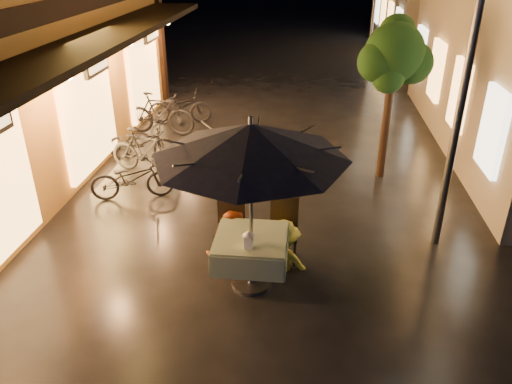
# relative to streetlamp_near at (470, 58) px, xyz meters

# --- Properties ---
(ground) EXTENTS (90.00, 90.00, 0.00)m
(ground) POSITION_rel_streetlamp_near_xyz_m (-3.00, -2.00, -2.92)
(ground) COLOR black
(ground) RESTS_ON ground
(street_tree) EXTENTS (1.43, 1.20, 3.15)m
(street_tree) POSITION_rel_streetlamp_near_xyz_m (-0.59, 2.51, -0.50)
(street_tree) COLOR black
(street_tree) RESTS_ON ground
(streetlamp_near) EXTENTS (0.36, 0.36, 4.23)m
(streetlamp_near) POSITION_rel_streetlamp_near_xyz_m (0.00, 0.00, 0.00)
(streetlamp_near) COLOR #59595E
(streetlamp_near) RESTS_ON ground
(cafe_table) EXTENTS (0.99, 0.99, 0.78)m
(cafe_table) POSITION_rel_streetlamp_near_xyz_m (-2.81, -1.41, -2.33)
(cafe_table) COLOR #59595E
(cafe_table) RESTS_ON ground
(patio_umbrella) EXTENTS (2.51, 2.51, 2.46)m
(patio_umbrella) POSITION_rel_streetlamp_near_xyz_m (-2.81, -1.41, -0.77)
(patio_umbrella) COLOR #59595E
(patio_umbrella) RESTS_ON ground
(cafe_chair_left) EXTENTS (0.42, 0.42, 0.97)m
(cafe_chair_left) POSITION_rel_streetlamp_near_xyz_m (-3.21, -0.67, -2.38)
(cafe_chair_left) COLOR black
(cafe_chair_left) RESTS_ON ground
(cafe_chair_right) EXTENTS (0.42, 0.42, 0.97)m
(cafe_chair_right) POSITION_rel_streetlamp_near_xyz_m (-2.41, -0.67, -2.38)
(cafe_chair_right) COLOR black
(cafe_chair_right) RESTS_ON ground
(table_lantern) EXTENTS (0.16, 0.16, 0.25)m
(table_lantern) POSITION_rel_streetlamp_near_xyz_m (-2.81, -1.67, -2.00)
(table_lantern) COLOR white
(table_lantern) RESTS_ON cafe_table
(person_orange) EXTENTS (0.83, 0.68, 1.59)m
(person_orange) POSITION_rel_streetlamp_near_xyz_m (-3.19, -0.83, -2.12)
(person_orange) COLOR #B84815
(person_orange) RESTS_ON ground
(person_yellow) EXTENTS (0.96, 0.60, 1.43)m
(person_yellow) POSITION_rel_streetlamp_near_xyz_m (-2.41, -0.90, -2.20)
(person_yellow) COLOR yellow
(person_yellow) RESTS_ON ground
(bicycle_0) EXTENTS (1.61, 0.94, 0.80)m
(bicycle_0) POSITION_rel_streetlamp_near_xyz_m (-5.32, 0.99, -2.52)
(bicycle_0) COLOR black
(bicycle_0) RESTS_ON ground
(bicycle_1) EXTENTS (1.66, 0.86, 0.96)m
(bicycle_1) POSITION_rel_streetlamp_near_xyz_m (-5.42, 2.11, -2.44)
(bicycle_1) COLOR black
(bicycle_1) RESTS_ON ground
(bicycle_2) EXTENTS (1.54, 0.60, 0.80)m
(bicycle_2) POSITION_rel_streetlamp_near_xyz_m (-5.72, 2.83, -2.52)
(bicycle_2) COLOR black
(bicycle_2) RESTS_ON ground
(bicycle_3) EXTENTS (1.79, 0.67, 1.05)m
(bicycle_3) POSITION_rel_streetlamp_near_xyz_m (-5.77, 4.46, -2.39)
(bicycle_3) COLOR #212128
(bicycle_3) RESTS_ON ground
(bicycle_4) EXTENTS (1.73, 0.82, 0.87)m
(bicycle_4) POSITION_rel_streetlamp_near_xyz_m (-5.50, 5.38, -2.48)
(bicycle_4) COLOR black
(bicycle_4) RESTS_ON ground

